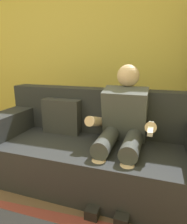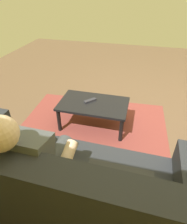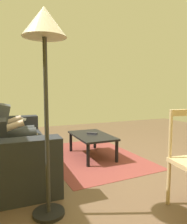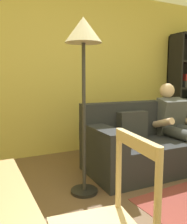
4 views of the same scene
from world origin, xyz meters
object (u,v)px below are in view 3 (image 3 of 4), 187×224
Objects in this scene: person_lounging at (9,126)px; tv_remote at (92,133)px; coffee_table at (92,138)px; floor_lamp at (45,42)px; couch at (10,147)px.

person_lounging is 1.28m from tv_remote.
floor_lamp is (-1.35, 0.98, 1.17)m from coffee_table.
couch is at bearing 95.01° from coffee_table.
person_lounging is at bearing 9.45° from floor_lamp.
floor_lamp is at bearing 6.65° from tv_remote.
person_lounging is at bearing -3.34° from couch.
person_lounging reaches higher than tv_remote.
coffee_table is 0.09m from tv_remote.
couch is 1.72m from floor_lamp.
couch is 1.29m from tv_remote.
couch is at bearing -40.31° from tv_remote.
floor_lamp is at bearing 143.99° from coffee_table.
couch is 1.25m from coffee_table.
coffee_table is at bearing 14.03° from tv_remote.
tv_remote is at bearing -35.74° from floor_lamp.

